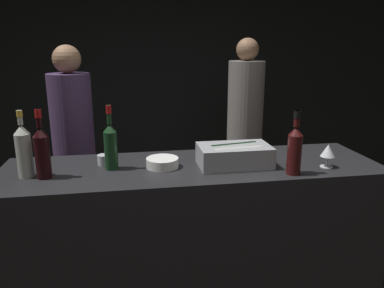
{
  "coord_description": "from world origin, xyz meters",
  "views": [
    {
      "loc": [
        -0.35,
        -1.73,
        1.75
      ],
      "look_at": [
        0.0,
        0.36,
        1.18
      ],
      "focal_mm": 35.0,
      "sensor_mm": 36.0,
      "label": 1
    }
  ],
  "objects_px": {
    "red_wine_bottle_black_foil": "(295,148)",
    "red_wine_bottle_burgundy": "(111,145)",
    "bowl_white": "(162,162)",
    "wine_glass": "(328,151)",
    "rose_wine_bottle": "(24,150)",
    "candle_votive": "(104,160)",
    "person_in_hoodie": "(74,144)",
    "person_blond_tee": "(245,121)",
    "red_wine_bottle_tall": "(42,151)",
    "ice_bin_with_bottles": "(234,155)"
  },
  "relations": [
    {
      "from": "red_wine_bottle_black_foil",
      "to": "red_wine_bottle_burgundy",
      "type": "bearing_deg",
      "value": 165.67
    },
    {
      "from": "bowl_white",
      "to": "wine_glass",
      "type": "bearing_deg",
      "value": -9.51
    },
    {
      "from": "rose_wine_bottle",
      "to": "candle_votive",
      "type": "bearing_deg",
      "value": 19.92
    },
    {
      "from": "red_wine_bottle_black_foil",
      "to": "person_in_hoodie",
      "type": "xyz_separation_m",
      "value": [
        -1.31,
        1.14,
        -0.22
      ]
    },
    {
      "from": "rose_wine_bottle",
      "to": "person_blond_tee",
      "type": "bearing_deg",
      "value": 40.68
    },
    {
      "from": "candle_votive",
      "to": "person_blond_tee",
      "type": "relative_size",
      "value": 0.04
    },
    {
      "from": "wine_glass",
      "to": "red_wine_bottle_black_foil",
      "type": "relative_size",
      "value": 0.39
    },
    {
      "from": "red_wine_bottle_burgundy",
      "to": "person_blond_tee",
      "type": "relative_size",
      "value": 0.2
    },
    {
      "from": "wine_glass",
      "to": "red_wine_bottle_black_foil",
      "type": "distance_m",
      "value": 0.26
    },
    {
      "from": "candle_votive",
      "to": "red_wine_bottle_tall",
      "type": "relative_size",
      "value": 0.19
    },
    {
      "from": "red_wine_bottle_black_foil",
      "to": "red_wine_bottle_tall",
      "type": "distance_m",
      "value": 1.34
    },
    {
      "from": "bowl_white",
      "to": "candle_votive",
      "type": "height_order",
      "value": "candle_votive"
    },
    {
      "from": "bowl_white",
      "to": "rose_wine_bottle",
      "type": "height_order",
      "value": "rose_wine_bottle"
    },
    {
      "from": "red_wine_bottle_black_foil",
      "to": "person_blond_tee",
      "type": "xyz_separation_m",
      "value": [
        0.24,
        1.62,
        -0.19
      ]
    },
    {
      "from": "ice_bin_with_bottles",
      "to": "rose_wine_bottle",
      "type": "relative_size",
      "value": 1.15
    },
    {
      "from": "red_wine_bottle_tall",
      "to": "red_wine_bottle_black_foil",
      "type": "bearing_deg",
      "value": -7.02
    },
    {
      "from": "rose_wine_bottle",
      "to": "person_blond_tee",
      "type": "distance_m",
      "value": 2.2
    },
    {
      "from": "wine_glass",
      "to": "candle_votive",
      "type": "distance_m",
      "value": 1.3
    },
    {
      "from": "red_wine_bottle_tall",
      "to": "red_wine_bottle_burgundy",
      "type": "relative_size",
      "value": 1.0
    },
    {
      "from": "red_wine_bottle_tall",
      "to": "person_in_hoodie",
      "type": "bearing_deg",
      "value": 89.05
    },
    {
      "from": "person_in_hoodie",
      "to": "person_blond_tee",
      "type": "relative_size",
      "value": 0.97
    },
    {
      "from": "ice_bin_with_bottles",
      "to": "wine_glass",
      "type": "xyz_separation_m",
      "value": [
        0.52,
        -0.11,
        0.03
      ]
    },
    {
      "from": "wine_glass",
      "to": "person_blond_tee",
      "type": "xyz_separation_m",
      "value": [
        -0.0,
        1.55,
        -0.14
      ]
    },
    {
      "from": "red_wine_bottle_tall",
      "to": "person_in_hoodie",
      "type": "xyz_separation_m",
      "value": [
        0.02,
        0.98,
        -0.23
      ]
    },
    {
      "from": "ice_bin_with_bottles",
      "to": "person_blond_tee",
      "type": "bearing_deg",
      "value": 70.22
    },
    {
      "from": "bowl_white",
      "to": "red_wine_bottle_tall",
      "type": "distance_m",
      "value": 0.65
    },
    {
      "from": "ice_bin_with_bottles",
      "to": "bowl_white",
      "type": "bearing_deg",
      "value": 174.27
    },
    {
      "from": "candle_votive",
      "to": "rose_wine_bottle",
      "type": "relative_size",
      "value": 0.2
    },
    {
      "from": "rose_wine_bottle",
      "to": "person_in_hoodie",
      "type": "distance_m",
      "value": 0.98
    },
    {
      "from": "red_wine_bottle_black_foil",
      "to": "person_blond_tee",
      "type": "relative_size",
      "value": 0.19
    },
    {
      "from": "red_wine_bottle_burgundy",
      "to": "person_in_hoodie",
      "type": "distance_m",
      "value": 0.98
    },
    {
      "from": "person_in_hoodie",
      "to": "person_blond_tee",
      "type": "height_order",
      "value": "person_blond_tee"
    },
    {
      "from": "ice_bin_with_bottles",
      "to": "red_wine_bottle_black_foil",
      "type": "height_order",
      "value": "red_wine_bottle_black_foil"
    },
    {
      "from": "bowl_white",
      "to": "wine_glass",
      "type": "height_order",
      "value": "wine_glass"
    },
    {
      "from": "red_wine_bottle_burgundy",
      "to": "person_blond_tee",
      "type": "height_order",
      "value": "person_blond_tee"
    },
    {
      "from": "red_wine_bottle_burgundy",
      "to": "red_wine_bottle_black_foil",
      "type": "bearing_deg",
      "value": -14.33
    },
    {
      "from": "rose_wine_bottle",
      "to": "red_wine_bottle_tall",
      "type": "xyz_separation_m",
      "value": [
        0.1,
        -0.03,
        -0.0
      ]
    },
    {
      "from": "red_wine_bottle_burgundy",
      "to": "person_in_hoodie",
      "type": "height_order",
      "value": "person_in_hoodie"
    },
    {
      "from": "rose_wine_bottle",
      "to": "red_wine_bottle_burgundy",
      "type": "distance_m",
      "value": 0.45
    },
    {
      "from": "person_blond_tee",
      "to": "red_wine_bottle_burgundy",
      "type": "bearing_deg",
      "value": -8.73
    },
    {
      "from": "ice_bin_with_bottles",
      "to": "bowl_white",
      "type": "height_order",
      "value": "ice_bin_with_bottles"
    },
    {
      "from": "candle_votive",
      "to": "red_wine_bottle_burgundy",
      "type": "height_order",
      "value": "red_wine_bottle_burgundy"
    },
    {
      "from": "red_wine_bottle_tall",
      "to": "red_wine_bottle_burgundy",
      "type": "distance_m",
      "value": 0.36
    },
    {
      "from": "rose_wine_bottle",
      "to": "red_wine_bottle_tall",
      "type": "height_order",
      "value": "red_wine_bottle_tall"
    },
    {
      "from": "ice_bin_with_bottles",
      "to": "person_blond_tee",
      "type": "relative_size",
      "value": 0.23
    },
    {
      "from": "ice_bin_with_bottles",
      "to": "red_wine_bottle_burgundy",
      "type": "relative_size",
      "value": 1.13
    },
    {
      "from": "rose_wine_bottle",
      "to": "person_blond_tee",
      "type": "xyz_separation_m",
      "value": [
        1.66,
        1.43,
        -0.2
      ]
    },
    {
      "from": "person_in_hoodie",
      "to": "red_wine_bottle_burgundy",
      "type": "bearing_deg",
      "value": 10.9
    },
    {
      "from": "ice_bin_with_bottles",
      "to": "candle_votive",
      "type": "xyz_separation_m",
      "value": [
        -0.75,
        0.15,
        -0.04
      ]
    },
    {
      "from": "rose_wine_bottle",
      "to": "red_wine_bottle_black_foil",
      "type": "bearing_deg",
      "value": -7.86
    }
  ]
}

